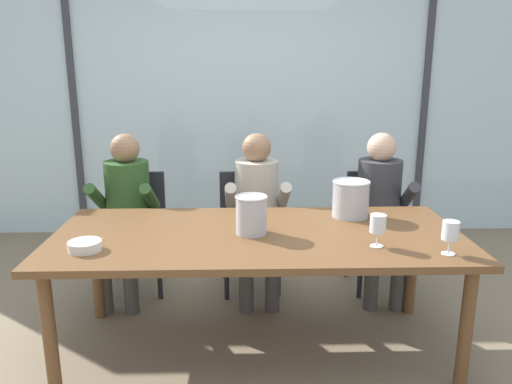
{
  "coord_description": "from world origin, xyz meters",
  "views": [
    {
      "loc": [
        -0.08,
        -2.66,
        1.66
      ],
      "look_at": [
        0.0,
        0.35,
        0.88
      ],
      "focal_mm": 34.72,
      "sensor_mm": 36.0,
      "label": 1
    }
  ],
  "objects_px": {
    "dining_table": "(258,244)",
    "ice_bucket_primary": "(351,198)",
    "person_olive_shirt": "(126,206)",
    "person_charcoal_jacket": "(380,204)",
    "chair_left_of_center": "(248,221)",
    "wine_glass_by_left_taster": "(450,232)",
    "person_beige_jumper": "(257,205)",
    "ice_bucket_secondary": "(251,214)",
    "tasting_bowl": "(85,246)",
    "chair_center": "(376,220)",
    "chair_near_curtain": "(137,222)",
    "wine_glass_near_bucket": "(378,225)"
  },
  "relations": [
    {
      "from": "wine_glass_by_left_taster",
      "to": "chair_center",
      "type": "bearing_deg",
      "value": 90.68
    },
    {
      "from": "person_beige_jumper",
      "to": "ice_bucket_secondary",
      "type": "bearing_deg",
      "value": -95.1
    },
    {
      "from": "person_beige_jumper",
      "to": "person_charcoal_jacket",
      "type": "bearing_deg",
      "value": -1.1
    },
    {
      "from": "dining_table",
      "to": "chair_left_of_center",
      "type": "height_order",
      "value": "chair_left_of_center"
    },
    {
      "from": "person_charcoal_jacket",
      "to": "chair_near_curtain",
      "type": "bearing_deg",
      "value": 179.79
    },
    {
      "from": "chair_center",
      "to": "wine_glass_by_left_taster",
      "type": "bearing_deg",
      "value": -92.61
    },
    {
      "from": "person_beige_jumper",
      "to": "chair_near_curtain",
      "type": "bearing_deg",
      "value": 169.08
    },
    {
      "from": "person_charcoal_jacket",
      "to": "wine_glass_by_left_taster",
      "type": "bearing_deg",
      "value": -83.58
    },
    {
      "from": "wine_glass_by_left_taster",
      "to": "wine_glass_near_bucket",
      "type": "height_order",
      "value": "same"
    },
    {
      "from": "person_charcoal_jacket",
      "to": "wine_glass_by_left_taster",
      "type": "distance_m",
      "value": 1.15
    },
    {
      "from": "person_olive_shirt",
      "to": "wine_glass_near_bucket",
      "type": "xyz_separation_m",
      "value": [
        1.55,
        -1.02,
        0.18
      ]
    },
    {
      "from": "chair_near_curtain",
      "to": "chair_center",
      "type": "relative_size",
      "value": 1.0
    },
    {
      "from": "ice_bucket_primary",
      "to": "ice_bucket_secondary",
      "type": "relative_size",
      "value": 1.06
    },
    {
      "from": "person_olive_shirt",
      "to": "chair_near_curtain",
      "type": "bearing_deg",
      "value": 79.24
    },
    {
      "from": "wine_glass_by_left_taster",
      "to": "wine_glass_near_bucket",
      "type": "distance_m",
      "value": 0.35
    },
    {
      "from": "dining_table",
      "to": "person_charcoal_jacket",
      "type": "bearing_deg",
      "value": 40.55
    },
    {
      "from": "chair_left_of_center",
      "to": "wine_glass_near_bucket",
      "type": "bearing_deg",
      "value": -66.21
    },
    {
      "from": "tasting_bowl",
      "to": "wine_glass_near_bucket",
      "type": "bearing_deg",
      "value": 0.67
    },
    {
      "from": "person_charcoal_jacket",
      "to": "ice_bucket_secondary",
      "type": "height_order",
      "value": "person_charcoal_jacket"
    },
    {
      "from": "chair_center",
      "to": "person_olive_shirt",
      "type": "distance_m",
      "value": 1.88
    },
    {
      "from": "ice_bucket_secondary",
      "to": "wine_glass_by_left_taster",
      "type": "bearing_deg",
      "value": -19.18
    },
    {
      "from": "ice_bucket_primary",
      "to": "ice_bucket_secondary",
      "type": "distance_m",
      "value": 0.7
    },
    {
      "from": "chair_left_of_center",
      "to": "wine_glass_near_bucket",
      "type": "distance_m",
      "value": 1.4
    },
    {
      "from": "wine_glass_by_left_taster",
      "to": "person_olive_shirt",
      "type": "bearing_deg",
      "value": 148.86
    },
    {
      "from": "wine_glass_by_left_taster",
      "to": "chair_left_of_center",
      "type": "bearing_deg",
      "value": 127.49
    },
    {
      "from": "person_charcoal_jacket",
      "to": "wine_glass_near_bucket",
      "type": "bearing_deg",
      "value": -101.68
    },
    {
      "from": "person_beige_jumper",
      "to": "wine_glass_by_left_taster",
      "type": "xyz_separation_m",
      "value": [
        0.93,
        -1.14,
        0.18
      ]
    },
    {
      "from": "ice_bucket_secondary",
      "to": "dining_table",
      "type": "bearing_deg",
      "value": 9.15
    },
    {
      "from": "person_olive_shirt",
      "to": "person_charcoal_jacket",
      "type": "bearing_deg",
      "value": 2.15
    },
    {
      "from": "chair_left_of_center",
      "to": "person_olive_shirt",
      "type": "distance_m",
      "value": 0.92
    },
    {
      "from": "chair_near_curtain",
      "to": "wine_glass_by_left_taster",
      "type": "relative_size",
      "value": 4.97
    },
    {
      "from": "chair_center",
      "to": "person_charcoal_jacket",
      "type": "relative_size",
      "value": 0.73
    },
    {
      "from": "dining_table",
      "to": "person_olive_shirt",
      "type": "height_order",
      "value": "person_olive_shirt"
    },
    {
      "from": "chair_near_curtain",
      "to": "wine_glass_near_bucket",
      "type": "distance_m",
      "value": 1.95
    },
    {
      "from": "ice_bucket_secondary",
      "to": "tasting_bowl",
      "type": "xyz_separation_m",
      "value": [
        -0.86,
        -0.24,
        -0.09
      ]
    },
    {
      "from": "dining_table",
      "to": "ice_bucket_primary",
      "type": "relative_size",
      "value": 9.89
    },
    {
      "from": "person_beige_jumper",
      "to": "ice_bucket_primary",
      "type": "relative_size",
      "value": 5.06
    },
    {
      "from": "dining_table",
      "to": "chair_center",
      "type": "bearing_deg",
      "value": 44.97
    },
    {
      "from": "dining_table",
      "to": "tasting_bowl",
      "type": "xyz_separation_m",
      "value": [
        -0.9,
        -0.25,
        0.09
      ]
    },
    {
      "from": "person_olive_shirt",
      "to": "chair_left_of_center",
      "type": "bearing_deg",
      "value": 12.49
    },
    {
      "from": "person_charcoal_jacket",
      "to": "ice_bucket_primary",
      "type": "height_order",
      "value": "person_charcoal_jacket"
    },
    {
      "from": "ice_bucket_secondary",
      "to": "wine_glass_near_bucket",
      "type": "height_order",
      "value": "ice_bucket_secondary"
    },
    {
      "from": "chair_center",
      "to": "person_beige_jumper",
      "type": "xyz_separation_m",
      "value": [
        -0.92,
        -0.15,
        0.17
      ]
    },
    {
      "from": "ice_bucket_secondary",
      "to": "person_beige_jumper",
      "type": "bearing_deg",
      "value": 86.02
    },
    {
      "from": "chair_left_of_center",
      "to": "chair_center",
      "type": "distance_m",
      "value": 0.98
    },
    {
      "from": "chair_near_curtain",
      "to": "wine_glass_by_left_taster",
      "type": "bearing_deg",
      "value": -37.61
    },
    {
      "from": "dining_table",
      "to": "chair_left_of_center",
      "type": "relative_size",
      "value": 2.68
    },
    {
      "from": "chair_center",
      "to": "ice_bucket_primary",
      "type": "height_order",
      "value": "ice_bucket_primary"
    },
    {
      "from": "chair_center",
      "to": "ice_bucket_secondary",
      "type": "bearing_deg",
      "value": -139.2
    },
    {
      "from": "dining_table",
      "to": "chair_near_curtain",
      "type": "xyz_separation_m",
      "value": [
        -0.89,
        0.94,
        -0.17
      ]
    }
  ]
}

